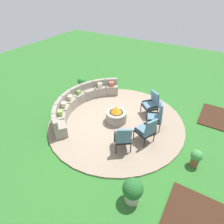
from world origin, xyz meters
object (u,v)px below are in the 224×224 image
at_px(potted_plant_1, 196,157).
at_px(lounge_chair_front_left, 123,137).
at_px(lounge_chair_back_right, 152,103).
at_px(curved_stone_bench, 80,101).
at_px(potted_plant_0, 133,190).
at_px(potted_plant_2, 82,83).
at_px(fire_pit, 116,115).
at_px(lounge_chair_front_right, 146,130).
at_px(lounge_chair_back_left, 157,116).

bearing_deg(potted_plant_1, lounge_chair_front_left, 105.00).
relative_size(lounge_chair_front_left, lounge_chair_back_right, 0.95).
xyz_separation_m(curved_stone_bench, potted_plant_0, (-2.81, -3.96, 0.05)).
bearing_deg(lounge_chair_back_right, potted_plant_2, 36.39).
relative_size(fire_pit, lounge_chair_front_right, 0.79).
relative_size(lounge_chair_back_right, potted_plant_1, 1.79).
xyz_separation_m(fire_pit, potted_plant_0, (-2.75, -2.06, 0.09)).
relative_size(curved_stone_bench, lounge_chair_front_left, 4.14).
bearing_deg(potted_plant_0, lounge_chair_front_right, 13.92).
distance_m(lounge_chair_front_left, lounge_chair_back_left, 1.78).
relative_size(curved_stone_bench, lounge_chair_back_left, 3.69).
bearing_deg(curved_stone_bench, lounge_chair_front_left, -114.60).
bearing_deg(lounge_chair_front_left, fire_pit, 91.95).
xyz_separation_m(curved_stone_bench, potted_plant_1, (-0.70, -5.16, -0.03)).
bearing_deg(fire_pit, potted_plant_2, 62.25).
relative_size(lounge_chair_back_right, potted_plant_2, 1.67).
distance_m(fire_pit, lounge_chair_back_left, 1.62).
distance_m(curved_stone_bench, potted_plant_0, 4.85).
bearing_deg(potted_plant_1, fire_pit, 78.94).
bearing_deg(curved_stone_bench, fire_pit, -91.71).
bearing_deg(fire_pit, lounge_chair_back_right, -40.92).
height_order(curved_stone_bench, lounge_chair_back_left, lounge_chair_back_left).
distance_m(fire_pit, lounge_chair_back_right, 1.61).
relative_size(lounge_chair_back_left, potted_plant_0, 1.48).
xyz_separation_m(lounge_chair_back_right, potted_plant_0, (-3.95, -1.02, -0.19)).
xyz_separation_m(lounge_chair_back_left, lounge_chair_back_right, (0.77, 0.49, -0.02)).
xyz_separation_m(lounge_chair_back_right, potted_plant_1, (-1.84, -2.23, -0.27)).
height_order(curved_stone_bench, potted_plant_2, curved_stone_bench).
height_order(lounge_chair_back_left, lounge_chair_back_right, lounge_chair_back_left).
xyz_separation_m(lounge_chair_front_right, potted_plant_0, (-2.25, -0.56, -0.17)).
xyz_separation_m(curved_stone_bench, lounge_chair_back_right, (1.14, -2.93, 0.24)).
xyz_separation_m(lounge_chair_front_left, lounge_chair_back_left, (1.69, -0.56, 0.04)).
bearing_deg(potted_plant_0, lounge_chair_back_right, 14.53).
bearing_deg(fire_pit, lounge_chair_front_left, -142.27).
xyz_separation_m(lounge_chair_front_left, potted_plant_2, (2.84, 3.97, -0.24)).
bearing_deg(curved_stone_bench, lounge_chair_back_right, -68.72).
relative_size(lounge_chair_front_right, lounge_chair_back_left, 0.91).
relative_size(potted_plant_1, potted_plant_2, 0.93).
height_order(lounge_chair_back_right, potted_plant_0, lounge_chair_back_right).
distance_m(lounge_chair_front_right, potted_plant_1, 1.79).
distance_m(lounge_chair_front_left, potted_plant_0, 1.86).
height_order(fire_pit, lounge_chair_back_right, lounge_chair_back_right).
height_order(lounge_chair_front_right, potted_plant_0, lounge_chair_front_right).
xyz_separation_m(potted_plant_1, potted_plant_2, (2.22, 6.27, 0.02)).
height_order(potted_plant_1, potted_plant_2, potted_plant_2).
relative_size(curved_stone_bench, potted_plant_2, 6.55).
distance_m(curved_stone_bench, lounge_chair_front_right, 3.45).
height_order(lounge_chair_front_right, lounge_chair_back_left, lounge_chair_back_left).
relative_size(lounge_chair_back_left, potted_plant_1, 1.90).
bearing_deg(lounge_chair_back_left, potted_plant_1, -142.77).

